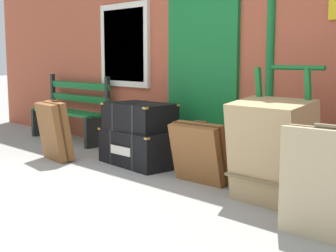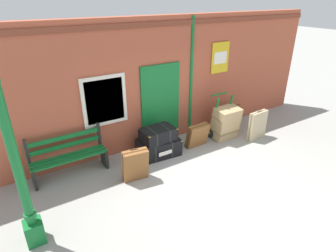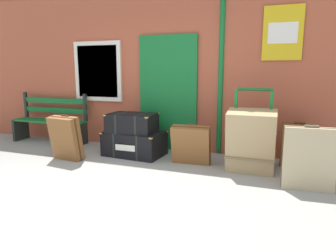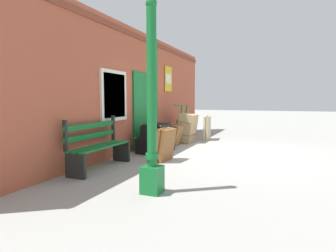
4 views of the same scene
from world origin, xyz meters
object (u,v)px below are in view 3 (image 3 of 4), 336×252
steamer_trunk_middle (132,123)px  suitcase_charcoal (298,146)px  steamer_trunk_base (135,143)px  large_brown_trunk (251,141)px  suitcase_caramel (66,138)px  suitcase_beige (191,145)px  suitcase_brown (309,159)px  platform_bench (51,121)px  porters_trolley (251,151)px

steamer_trunk_middle → suitcase_charcoal: bearing=5.4°
steamer_trunk_base → large_brown_trunk: large_brown_trunk is taller
steamer_trunk_base → suitcase_caramel: size_ratio=1.39×
suitcase_beige → suitcase_brown: suitcase_brown is taller
suitcase_brown → suitcase_charcoal: (-0.07, 0.90, -0.06)m
platform_bench → suitcase_beige: bearing=-8.7°
steamer_trunk_base → suitcase_brown: bearing=-14.0°
steamer_trunk_middle → suitcase_caramel: 1.13m
large_brown_trunk → suitcase_charcoal: 0.81m
suitcase_beige → large_brown_trunk: bearing=-3.0°
suitcase_caramel → suitcase_beige: (2.01, 0.48, -0.05)m
suitcase_charcoal → platform_bench: bearing=178.9°
platform_bench → suitcase_brown: (4.79, -0.99, -0.05)m
suitcase_brown → large_brown_trunk: bearing=147.9°
large_brown_trunk → suitcase_brown: (0.74, -0.46, -0.07)m
platform_bench → porters_trolley: porters_trolley is taller
platform_bench → steamer_trunk_middle: bearing=-9.5°
suitcase_caramel → suitcase_charcoal: 3.70m
platform_bench → steamer_trunk_middle: size_ratio=1.95×
porters_trolley → suitcase_charcoal: porters_trolley is taller
steamer_trunk_base → large_brown_trunk: (1.99, -0.22, 0.25)m
suitcase_charcoal → suitcase_brown: bearing=-85.6°
platform_bench → suitcase_beige: size_ratio=2.49×
platform_bench → steamer_trunk_base: (2.07, -0.31, -0.23)m
large_brown_trunk → suitcase_beige: bearing=177.0°
porters_trolley → suitcase_caramel: bearing=-168.4°
large_brown_trunk → suitcase_brown: size_ratio=1.12×
porters_trolley → suitcase_caramel: size_ratio=1.60×
porters_trolley → large_brown_trunk: 0.26m
platform_bench → large_brown_trunk: 4.09m
platform_bench → suitcase_brown: 4.90m
porters_trolley → suitcase_brown: 0.98m
steamer_trunk_base → steamer_trunk_middle: (-0.03, -0.03, 0.37)m
steamer_trunk_base → suitcase_caramel: suitcase_caramel is taller
steamer_trunk_base → steamer_trunk_middle: bearing=-130.7°
suitcase_beige → steamer_trunk_middle: bearing=172.7°
porters_trolley → large_brown_trunk: size_ratio=1.30×
suitcase_beige → porters_trolley: bearing=7.7°
platform_bench → suitcase_charcoal: (4.73, -0.09, -0.11)m
steamer_trunk_base → porters_trolley: bearing=-1.3°
platform_bench → suitcase_caramel: bearing=-40.4°
steamer_trunk_middle → suitcase_charcoal: 2.70m
platform_bench → porters_trolley: size_ratio=1.32×
steamer_trunk_base → platform_bench: bearing=171.4°
suitcase_caramel → suitcase_brown: bearing=-0.5°
suitcase_brown → steamer_trunk_base: bearing=166.0°
porters_trolley → steamer_trunk_middle: bearing=179.5°
suitcase_beige → suitcase_brown: bearing=-17.2°
large_brown_trunk → suitcase_caramel: large_brown_trunk is taller
platform_bench → suitcase_brown: platform_bench is taller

